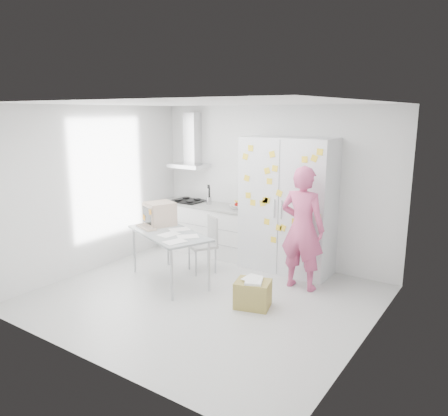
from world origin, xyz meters
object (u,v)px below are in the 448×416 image
Objects in this scene: person at (302,228)px; desk at (163,222)px; chair at (206,241)px; cardboard_box at (253,294)px.

desk is (-2.05, -0.76, -0.04)m from person.
chair is 1.70× the size of cardboard_box.
person is 1.13× the size of desk.
person is 3.40× the size of cardboard_box.
desk is 1.94m from cardboard_box.
person reaches higher than desk.
desk is 1.77× the size of chair.
chair is at bearing 7.84° from person.
desk is at bearing 20.12° from person.
person is 1.25m from cardboard_box.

